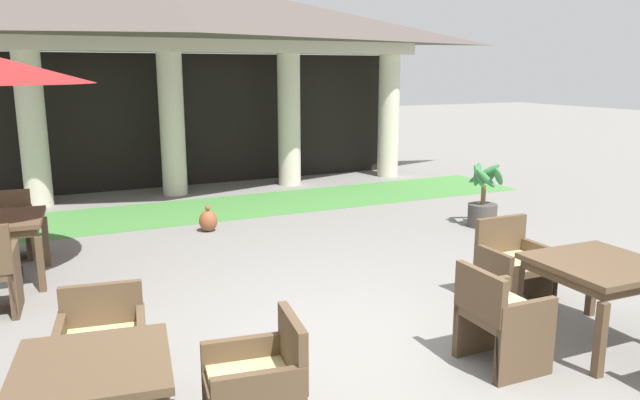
{
  "coord_description": "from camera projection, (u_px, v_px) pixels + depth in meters",
  "views": [
    {
      "loc": [
        -2.39,
        -4.17,
        2.33
      ],
      "look_at": [
        0.27,
        1.43,
        1.0
      ],
      "focal_mm": 34.06,
      "sensor_mm": 36.0,
      "label": 1
    }
  ],
  "objects": [
    {
      "name": "patio_table_mid_right",
      "position": [
        599.0,
        272.0,
        5.17
      ],
      "size": [
        1.02,
        1.02,
        0.74
      ],
      "rotation": [
        0.0,
        0.0,
        -0.03
      ],
      "color": "brown",
      "rests_on": "ground"
    },
    {
      "name": "patio_chair_mid_right_west",
      "position": [
        500.0,
        318.0,
        4.81
      ],
      "size": [
        0.56,
        0.6,
        0.83
      ],
      "rotation": [
        0.0,
        0.0,
        -1.6
      ],
      "color": "brown",
      "rests_on": "ground"
    },
    {
      "name": "patio_table_near_foreground",
      "position": [
        93.0,
        379.0,
        3.42
      ],
      "size": [
        0.97,
        0.97,
        0.74
      ],
      "rotation": [
        0.0,
        0.0,
        -0.15
      ],
      "color": "brown",
      "rests_on": "ground"
    },
    {
      "name": "patio_chair_near_foreground_north",
      "position": [
        103.0,
        347.0,
        4.34
      ],
      "size": [
        0.67,
        0.59,
        0.8
      ],
      "rotation": [
        0.0,
        0.0,
        -3.29
      ],
      "color": "brown",
      "rests_on": "ground"
    },
    {
      "name": "potted_palm_right_edge",
      "position": [
        483.0,
        204.0,
        9.16
      ],
      "size": [
        0.6,
        0.71,
        0.98
      ],
      "color": "#47423D",
      "rests_on": "ground"
    },
    {
      "name": "background_pavilion",
      "position": [
        166.0,
        27.0,
        11.04
      ],
      "size": [
        10.67,
        2.94,
        4.02
      ],
      "color": "beige",
      "rests_on": "ground"
    },
    {
      "name": "ground_plane",
      "position": [
        363.0,
        349.0,
        5.18
      ],
      "size": [
        60.0,
        60.0,
        0.0
      ],
      "primitive_type": "plane",
      "color": "gray"
    },
    {
      "name": "terracotta_urn",
      "position": [
        208.0,
        221.0,
        8.92
      ],
      "size": [
        0.27,
        0.27,
        0.39
      ],
      "color": "brown",
      "rests_on": "ground"
    },
    {
      "name": "patio_chair_mid_right_north",
      "position": [
        513.0,
        265.0,
        6.16
      ],
      "size": [
        0.65,
        0.56,
        0.85
      ],
      "rotation": [
        0.0,
        0.0,
        -3.17
      ],
      "color": "brown",
      "rests_on": "ground"
    },
    {
      "name": "patio_chair_mid_left_north",
      "position": [
        8.0,
        227.0,
        7.63
      ],
      "size": [
        0.6,
        0.56,
        0.83
      ],
      "rotation": [
        0.0,
        0.0,
        -3.23
      ],
      "color": "brown",
      "rests_on": "ground"
    },
    {
      "name": "lawn_strip",
      "position": [
        196.0,
        210.0,
        10.25
      ],
      "size": [
        12.47,
        1.85,
        0.01
      ],
      "primitive_type": "cube",
      "color": "#47843D",
      "rests_on": "ground"
    },
    {
      "name": "patio_chair_near_foreground_east",
      "position": [
        258.0,
        390.0,
        3.73
      ],
      "size": [
        0.64,
        0.62,
        0.86
      ],
      "rotation": [
        0.0,
        0.0,
        1.43
      ],
      "color": "brown",
      "rests_on": "ground"
    }
  ]
}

